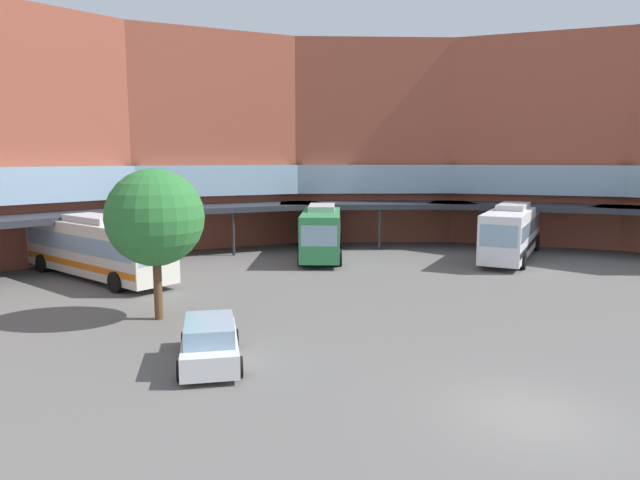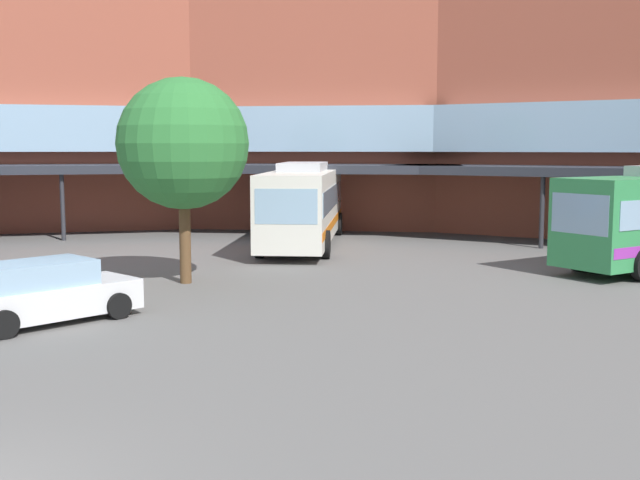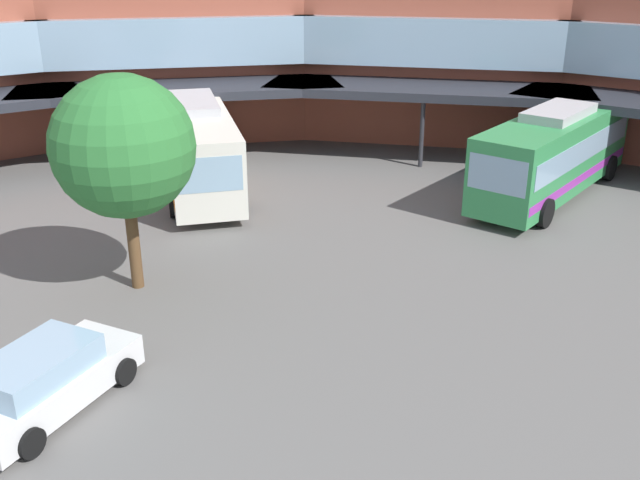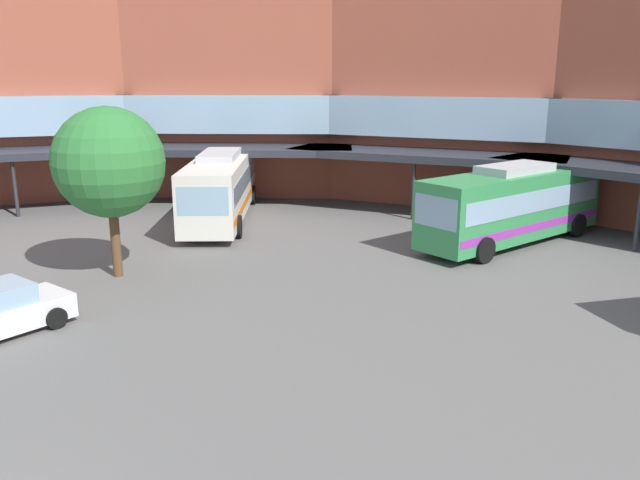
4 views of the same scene
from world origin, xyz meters
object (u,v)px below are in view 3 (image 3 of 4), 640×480
Objects in this scene: bus_2 at (196,140)px; bus_3 at (554,152)px; plaza_tree at (123,147)px; parked_car at (45,380)px.

bus_2 is 1.15× the size of bus_3.
parked_car is at bearing -83.70° from plaza_tree.
parked_car is (-12.29, -17.43, -1.10)m from bus_3.
bus_2 is 16.50m from parked_car.
parked_car is at bearing -16.72° from bus_2.
bus_3 is at bearing 40.97° from plaza_tree.
bus_3 reaches higher than bus_2.
bus_3 is (14.77, 1.15, 0.00)m from bus_2.
bus_2 is 2.55× the size of parked_car.
plaza_tree reaches higher than bus_3.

